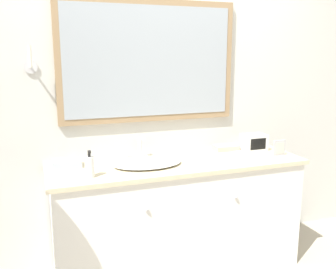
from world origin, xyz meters
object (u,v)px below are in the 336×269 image
at_px(sink_basin, 147,162).
at_px(appliance_box, 254,142).
at_px(picture_frame, 279,148).
at_px(soap_bottle, 90,167).

xyz_separation_m(sink_basin, appliance_box, (0.92, 0.10, 0.05)).
xyz_separation_m(sink_basin, picture_frame, (1.01, -0.10, 0.04)).
bearing_deg(picture_frame, sink_basin, 174.35).
bearing_deg(soap_bottle, sink_basin, 18.98).
bearing_deg(soap_bottle, picture_frame, 1.69).
bearing_deg(picture_frame, soap_bottle, -178.31).
bearing_deg(appliance_box, sink_basin, -173.67).
distance_m(sink_basin, soap_bottle, 0.44).
height_order(sink_basin, appliance_box, sink_basin).
bearing_deg(soap_bottle, appliance_box, 10.39).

